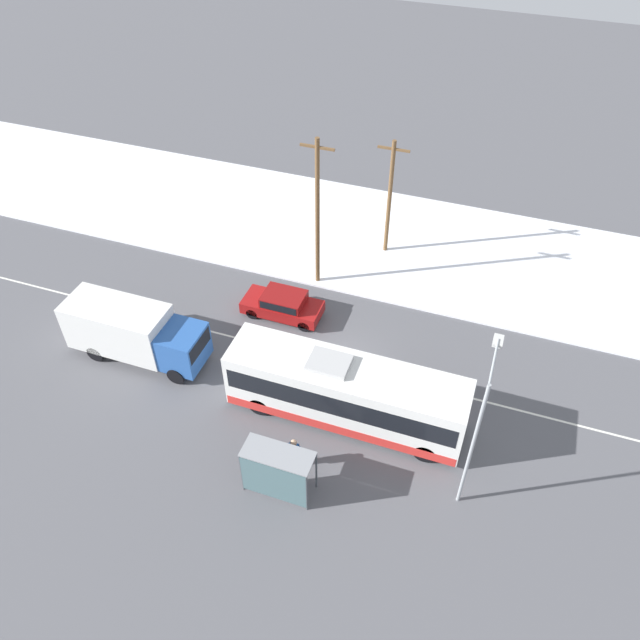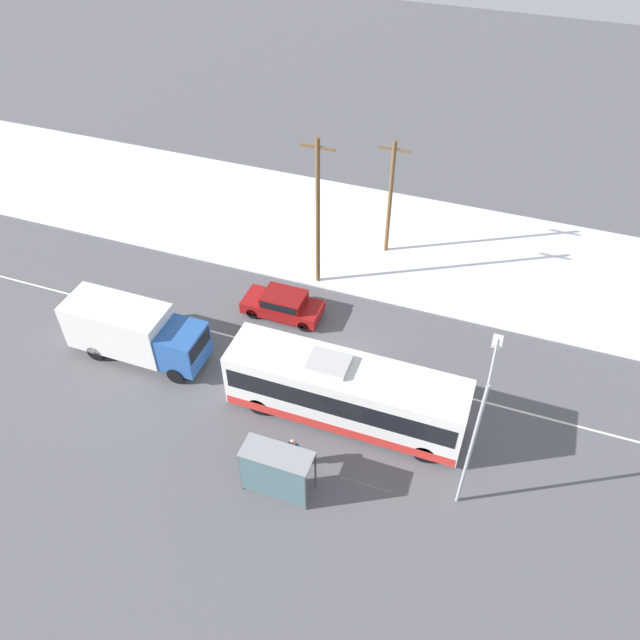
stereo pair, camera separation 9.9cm
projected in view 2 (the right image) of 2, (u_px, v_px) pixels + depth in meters
name	position (u px, v px, depth m)	size (l,w,h in m)	color
ground_plane	(341.00, 365.00, 31.15)	(120.00, 120.00, 0.00)	#56565B
snow_lot	(396.00, 243.00, 38.66)	(80.00, 11.23, 0.12)	white
lane_marking_center	(341.00, 365.00, 31.15)	(60.00, 0.12, 0.00)	silver
city_bus	(345.00, 392.00, 27.66)	(10.73, 2.57, 3.38)	white
box_truck	(133.00, 330.00, 30.60)	(7.04, 2.30, 2.97)	silver
sedan_car	(283.00, 304.00, 33.37)	(4.27, 1.80, 1.43)	maroon
pedestrian_at_stop	(293.00, 450.00, 26.11)	(0.62, 0.28, 1.72)	#23232D
bus_shelter	(275.00, 470.00, 24.68)	(2.89, 1.20, 2.40)	gray
streetlamp	(478.00, 421.00, 22.88)	(0.36, 2.82, 7.11)	#9EA3A8
utility_pole_roadside	(318.00, 213.00, 32.83)	(1.80, 0.24, 8.92)	brown
utility_pole_snowlot	(390.00, 197.00, 35.54)	(1.80, 0.24, 7.29)	brown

